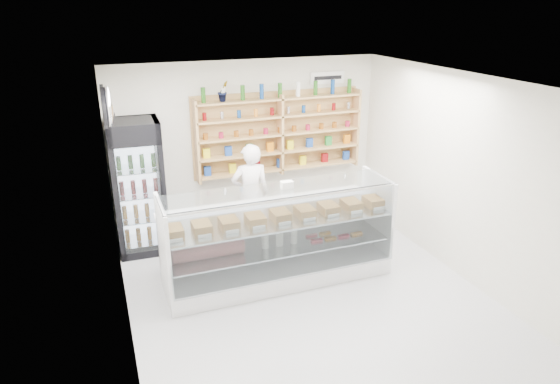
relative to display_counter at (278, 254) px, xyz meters
name	(u,v)px	position (x,y,z in m)	size (l,w,h in m)	color
room	(309,197)	(0.20, -0.57, 1.03)	(5.00, 5.00, 5.00)	#BABAC0
display_counter	(278,254)	(0.00, 0.00, 0.00)	(3.12, 0.93, 1.36)	white
shop_worker	(251,195)	(-0.01, 1.20, 0.45)	(0.60, 0.39, 1.64)	white
drinks_cooler	(139,187)	(-1.65, 1.57, 0.66)	(0.76, 0.74, 2.06)	black
wall_shelving	(280,134)	(0.70, 1.77, 1.23)	(2.84, 0.28, 1.33)	tan
potted_plant	(223,91)	(-0.24, 1.77, 1.99)	(0.17, 0.14, 0.32)	#1E6626
security_mirror	(108,106)	(-1.97, 0.63, 2.08)	(0.15, 0.50, 0.50)	silver
wall_sign	(327,78)	(1.60, 1.90, 2.08)	(0.62, 0.03, 0.20)	white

